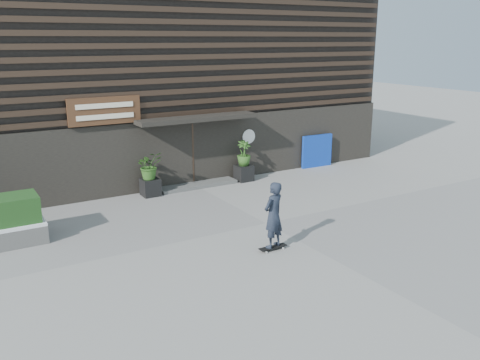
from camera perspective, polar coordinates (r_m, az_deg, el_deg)
ground at (r=15.31m, az=2.90°, el=-4.82°), size 80.00×80.00×0.00m
entrance_step at (r=19.09m, az=-4.77°, el=-0.53°), size 3.00×0.80×0.12m
planter_pot_left at (r=18.13m, az=-9.90°, el=-0.79°), size 0.60×0.60×0.60m
bamboo_left at (r=17.93m, az=-10.01°, el=1.60°), size 0.86×0.75×0.96m
planter_pot_right at (r=19.74m, az=0.43°, el=0.78°), size 0.60×0.60×0.60m
bamboo_right at (r=19.56m, az=0.43°, el=2.99°), size 0.54×0.54×0.96m
blue_tarp at (r=22.04m, az=8.51°, el=3.20°), size 1.47×0.17×1.37m
building at (r=23.34m, az=-10.95°, el=11.96°), size 18.00×11.00×8.00m
skateboarder at (r=13.12m, az=3.72°, el=-3.92°), size 0.78×0.59×1.83m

